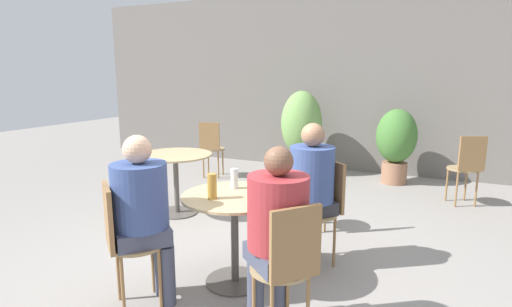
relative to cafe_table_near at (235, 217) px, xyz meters
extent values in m
plane|color=gray|center=(-0.05, 0.09, -0.54)|extent=(20.00, 20.00, 0.00)
cube|color=slate|center=(-0.05, 4.21, 0.96)|extent=(10.00, 0.06, 3.00)
cylinder|color=#514C47|center=(0.00, 0.00, -0.53)|extent=(0.47, 0.47, 0.01)
cylinder|color=#514C47|center=(0.00, 0.00, -0.18)|extent=(0.06, 0.06, 0.68)
cylinder|color=tan|center=(0.00, 0.00, 0.17)|extent=(0.81, 0.81, 0.02)
cylinder|color=#514C47|center=(-1.36, 1.15, -0.53)|extent=(0.47, 0.47, 0.01)
cylinder|color=#514C47|center=(-1.36, 1.15, -0.18)|extent=(0.06, 0.06, 0.68)
cylinder|color=tan|center=(-1.36, 1.15, 0.17)|extent=(0.84, 0.84, 0.02)
cylinder|color=#997F56|center=(-0.47, -0.56, -0.08)|extent=(0.38, 0.38, 0.02)
cylinder|color=olive|center=(-0.65, -0.58, -0.32)|extent=(0.02, 0.02, 0.45)
cylinder|color=olive|center=(-0.46, -0.73, -0.32)|extent=(0.02, 0.02, 0.45)
cylinder|color=olive|center=(-0.49, -0.39, -0.32)|extent=(0.02, 0.02, 0.45)
cylinder|color=olive|center=(-0.30, -0.55, -0.32)|extent=(0.02, 0.02, 0.45)
cube|color=olive|center=(-0.59, -0.69, 0.14)|extent=(0.27, 0.23, 0.43)
cylinder|color=#997F56|center=(0.56, -0.47, -0.08)|extent=(0.38, 0.38, 0.02)
cylinder|color=olive|center=(0.39, -0.49, -0.32)|extent=(0.02, 0.02, 0.45)
cylinder|color=olive|center=(0.55, -0.30, -0.32)|extent=(0.02, 0.02, 0.45)
cube|color=olive|center=(0.69, -0.59, 0.14)|extent=(0.23, 0.27, 0.43)
cylinder|color=#997F56|center=(0.47, 0.56, -0.08)|extent=(0.38, 0.38, 0.02)
cylinder|color=olive|center=(0.65, 0.58, -0.32)|extent=(0.02, 0.02, 0.45)
cylinder|color=olive|center=(0.46, 0.73, -0.32)|extent=(0.02, 0.02, 0.45)
cylinder|color=olive|center=(0.49, 0.39, -0.32)|extent=(0.02, 0.02, 0.45)
cylinder|color=olive|center=(0.30, 0.55, -0.32)|extent=(0.02, 0.02, 0.45)
cube|color=olive|center=(0.59, 0.69, 0.14)|extent=(0.27, 0.23, 0.43)
cylinder|color=#997F56|center=(0.20, 1.33, -0.08)|extent=(0.38, 0.38, 0.02)
cylinder|color=olive|center=(0.18, 1.15, -0.32)|extent=(0.02, 0.02, 0.45)
cylinder|color=olive|center=(0.38, 1.31, -0.32)|extent=(0.02, 0.02, 0.45)
cylinder|color=olive|center=(0.03, 1.35, -0.32)|extent=(0.02, 0.02, 0.45)
cylinder|color=olive|center=(0.22, 1.50, -0.32)|extent=(0.02, 0.02, 0.45)
cube|color=olive|center=(0.31, 1.19, 0.14)|extent=(0.27, 0.22, 0.43)
cylinder|color=#997F56|center=(-1.86, 2.84, -0.08)|extent=(0.38, 0.38, 0.02)
cylinder|color=olive|center=(-1.96, 2.70, -0.32)|extent=(0.02, 0.02, 0.45)
cylinder|color=olive|center=(-1.72, 2.75, -0.32)|extent=(0.02, 0.02, 0.45)
cylinder|color=olive|center=(-2.01, 2.94, -0.32)|extent=(0.02, 0.02, 0.45)
cylinder|color=olive|center=(-1.77, 2.99, -0.32)|extent=(0.02, 0.02, 0.45)
cube|color=olive|center=(-1.83, 2.68, 0.14)|extent=(0.32, 0.10, 0.43)
cylinder|color=#997F56|center=(1.71, 2.93, -0.08)|extent=(0.38, 0.38, 0.02)
cylinder|color=olive|center=(1.65, 2.76, -0.32)|extent=(0.02, 0.02, 0.45)
cylinder|color=olive|center=(1.87, 2.87, -0.32)|extent=(0.02, 0.02, 0.45)
cylinder|color=olive|center=(1.55, 2.99, -0.32)|extent=(0.02, 0.02, 0.45)
cylinder|color=olive|center=(1.77, 3.09, -0.32)|extent=(0.02, 0.02, 0.45)
cube|color=olive|center=(1.78, 2.77, 0.14)|extent=(0.30, 0.17, 0.43)
cylinder|color=#42475B|center=(-0.29, -0.48, -0.32)|extent=(0.11, 0.11, 0.44)
cylinder|color=#42475B|center=(-0.42, -0.37, -0.32)|extent=(0.11, 0.11, 0.44)
cube|color=#42475B|center=(-0.45, -0.53, -0.02)|extent=(0.48, 0.48, 0.11)
cylinder|color=#384C84|center=(-0.45, -0.53, 0.27)|extent=(0.38, 0.38, 0.45)
sphere|color=#DBAD89|center=(-0.45, -0.53, 0.59)|extent=(0.19, 0.19, 0.19)
cylinder|color=#42475B|center=(0.48, -0.29, -0.32)|extent=(0.11, 0.11, 0.44)
cylinder|color=#42475B|center=(0.37, -0.42, -0.32)|extent=(0.11, 0.11, 0.44)
cube|color=#42475B|center=(0.53, -0.45, -0.02)|extent=(0.48, 0.47, 0.11)
cylinder|color=#9E2D33|center=(0.53, -0.45, 0.26)|extent=(0.37, 0.37, 0.45)
sphere|color=brown|center=(0.53, -0.45, 0.58)|extent=(0.18, 0.18, 0.18)
cylinder|color=#2D2D33|center=(0.30, 0.48, -0.32)|extent=(0.11, 0.11, 0.44)
cylinder|color=#2D2D33|center=(0.42, 0.37, -0.32)|extent=(0.11, 0.11, 0.44)
cube|color=#2D2D33|center=(0.45, 0.53, -0.02)|extent=(0.47, 0.47, 0.11)
cylinder|color=#384C84|center=(0.45, 0.53, 0.27)|extent=(0.37, 0.37, 0.46)
sphere|color=#9E7051|center=(0.45, 0.53, 0.60)|extent=(0.19, 0.19, 0.19)
cylinder|color=#B28433|center=(-0.11, -0.15, 0.27)|extent=(0.07, 0.07, 0.19)
cylinder|color=#B28433|center=(0.18, 0.01, 0.25)|extent=(0.06, 0.06, 0.15)
cylinder|color=silver|center=(-0.08, 0.16, 0.26)|extent=(0.06, 0.06, 0.16)
cylinder|color=slate|center=(-0.64, 3.61, -0.38)|extent=(0.51, 0.51, 0.32)
ellipsoid|color=#709E51|center=(-0.64, 3.61, 0.31)|extent=(0.66, 0.66, 1.04)
cylinder|color=#93664C|center=(0.84, 3.63, -0.38)|extent=(0.37, 0.37, 0.32)
ellipsoid|color=#427533|center=(0.84, 3.63, 0.18)|extent=(0.59, 0.59, 0.80)
camera|label=1|loc=(1.35, -2.58, 1.07)|focal=28.00mm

